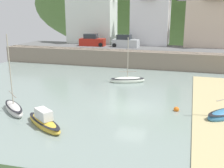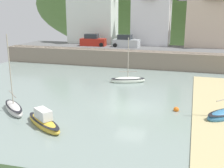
% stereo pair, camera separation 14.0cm
% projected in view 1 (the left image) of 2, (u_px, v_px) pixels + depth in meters
% --- Properties ---
extents(ground, '(48.00, 41.00, 0.61)m').
position_uv_depth(ground, '(118.00, 168.00, 14.09)').
color(ground, gray).
extents(quay_seawall, '(48.00, 9.40, 2.40)m').
position_uv_depth(quay_seawall, '(158.00, 58.00, 39.25)').
color(quay_seawall, gray).
rests_on(quay_seawall, ground).
extents(hillside_backdrop, '(80.00, 44.00, 27.97)m').
position_uv_depth(hillside_backdrop, '(176.00, 4.00, 72.09)').
color(hillside_backdrop, '#527839').
rests_on(hillside_backdrop, ground).
extents(waterfront_building_left, '(8.33, 5.01, 11.66)m').
position_uv_depth(waterfront_building_left, '(92.00, 9.00, 48.05)').
color(waterfront_building_left, white).
rests_on(waterfront_building_left, ground).
extents(waterfront_building_centre, '(6.42, 4.94, 9.48)m').
position_uv_depth(waterfront_building_centre, '(151.00, 15.00, 45.51)').
color(waterfront_building_centre, white).
rests_on(waterfront_building_centre, ground).
extents(waterfront_building_right, '(8.23, 5.31, 9.15)m').
position_uv_depth(waterfront_building_right, '(212.00, 17.00, 42.96)').
color(waterfront_building_right, beige).
rests_on(waterfront_building_right, ground).
extents(dinghy_open_wooden, '(4.20, 3.35, 1.44)m').
position_uv_depth(dinghy_open_wooden, '(44.00, 122.00, 19.45)').
color(dinghy_open_wooden, gold).
rests_on(dinghy_open_wooden, ground).
extents(sailboat_tall_mast, '(3.60, 3.28, 6.47)m').
position_uv_depth(sailboat_tall_mast, '(14.00, 108.00, 22.26)').
color(sailboat_tall_mast, silver).
rests_on(sailboat_tall_mast, ground).
extents(sailboat_white_hull, '(4.14, 2.57, 5.29)m').
position_uv_depth(sailboat_white_hull, '(128.00, 80.00, 31.53)').
color(sailboat_white_hull, white).
rests_on(sailboat_white_hull, ground).
extents(parked_car_near_slipway, '(4.19, 1.93, 1.95)m').
position_uv_depth(parked_car_near_slipway, '(92.00, 41.00, 44.76)').
color(parked_car_near_slipway, '#AE2116').
rests_on(parked_car_near_slipway, ground).
extents(parked_car_by_wall, '(4.22, 2.01, 1.95)m').
position_uv_depth(parked_car_by_wall, '(125.00, 42.00, 43.25)').
color(parked_car_by_wall, '#B7BDBF').
rests_on(parked_car_by_wall, ground).
extents(mooring_buoy, '(0.45, 0.45, 0.45)m').
position_uv_depth(mooring_buoy, '(176.00, 109.00, 22.52)').
color(mooring_buoy, orange).
rests_on(mooring_buoy, ground).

